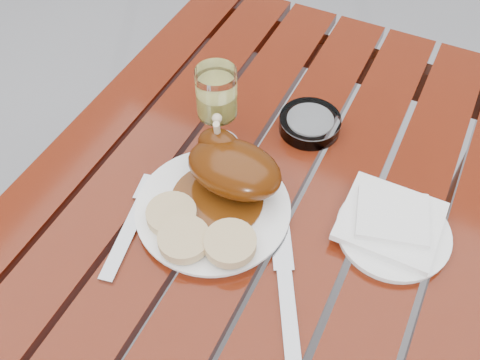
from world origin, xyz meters
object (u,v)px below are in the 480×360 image
at_px(dinner_plate, 213,210).
at_px(ashtray, 310,124).
at_px(table, 249,311).
at_px(side_plate, 393,233).
at_px(wine_glass, 217,111).

distance_m(dinner_plate, ashtray, 0.26).
xyz_separation_m(table, side_plate, (0.22, 0.06, 0.38)).
bearing_deg(side_plate, table, -164.96).
bearing_deg(side_plate, wine_glass, 171.27).
bearing_deg(side_plate, ashtray, 141.68).
height_order(wine_glass, ashtray, wine_glass).
distance_m(table, wine_glass, 0.49).
relative_size(wine_glass, ashtray, 1.50).
relative_size(table, ashtray, 10.44).
bearing_deg(wine_glass, ashtray, 39.77).
xyz_separation_m(wine_glass, side_plate, (0.34, -0.05, -0.08)).
height_order(side_plate, ashtray, ashtray).
bearing_deg(ashtray, table, -93.69).
relative_size(dinner_plate, side_plate, 1.40).
height_order(table, wine_glass, wine_glass).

